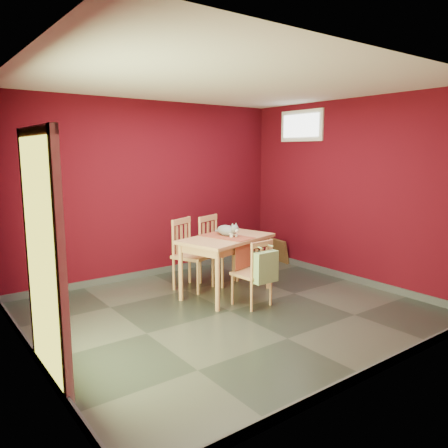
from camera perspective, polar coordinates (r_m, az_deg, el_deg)
ground at (r=5.46m, az=0.73°, el=-11.30°), size 4.50×4.50×0.00m
room_shell at (r=5.44m, az=0.73°, el=-10.81°), size 4.50×4.50×4.50m
doorway at (r=3.84m, az=-22.68°, el=-3.43°), size 0.06×1.01×2.13m
window at (r=7.36m, az=10.06°, el=12.53°), size 0.05×0.90×0.50m
outlet_plate at (r=7.83m, az=1.20°, el=-2.62°), size 0.08×0.02×0.12m
dining_table at (r=5.89m, az=0.34°, el=-2.66°), size 1.43×1.05×0.80m
table_runner at (r=5.79m, az=1.06°, el=-2.44°), size 0.52×0.80×0.37m
chair_far_left at (r=6.22m, az=-4.39°, el=-3.81°), size 0.62×0.62×1.00m
chair_far_right at (r=6.49m, az=-1.01°, el=-3.24°), size 0.59×0.59×1.00m
chair_near at (r=5.52m, az=3.94°, el=-6.29°), size 0.43×0.43×0.86m
tote_bag at (r=5.35m, az=5.52°, el=-5.61°), size 0.32×0.19×0.45m
cat at (r=5.94m, az=0.35°, el=-0.57°), size 0.23×0.42×0.20m
picture_frame at (r=7.80m, az=7.28°, el=-3.48°), size 0.19×0.42×0.41m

